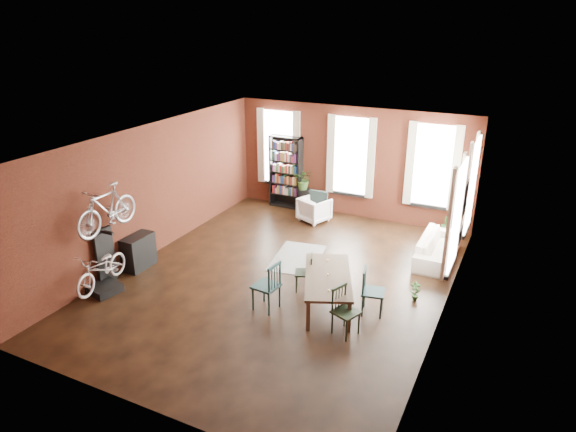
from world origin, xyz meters
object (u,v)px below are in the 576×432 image
Objects in this scene: dining_chair_c at (346,312)px; console_table at (139,252)px; bookshelf at (286,172)px; bike_trainer at (104,288)px; white_armchair at (314,208)px; dining_chair_a at (266,286)px; dining_chair_b at (304,273)px; bicycle_floor at (99,253)px; dining_table at (327,290)px; plant_stand at (304,199)px; cream_sofa at (439,244)px; dining_chair_d at (373,292)px.

dining_chair_c reaches higher than console_table.
bike_trainer is (-1.18, -6.45, -1.01)m from bookshelf.
dining_chair_a is at bearing 123.07° from white_armchair.
bike_trainer is (-3.80, -1.98, -0.32)m from dining_chair_b.
bike_trainer is at bearing -85.20° from console_table.
dining_chair_a is 1.10m from dining_chair_b.
dining_chair_b is 4.30m from bicycle_floor.
bicycle_floor reaches higher than dining_table.
dining_chair_b is at bearing 20.92° from bicycle_floor.
dining_chair_b is 0.37× the size of bookshelf.
plant_stand is (-0.64, 0.73, -0.06)m from white_armchair.
cream_sofa is 1.33× the size of bicycle_floor.
dining_chair_b reaches higher than console_table.
white_armchair is 6.23m from bike_trainer.
dining_chair_c reaches higher than dining_table.
cream_sofa is 3.51× the size of bike_trainer.
dining_chair_c reaches higher than bike_trainer.
dining_chair_d is at bearing -52.57° from plant_stand.
console_table is 0.51× the size of bicycle_floor.
bike_trainer is 0.87m from bicycle_floor.
dining_chair_d reaches higher than console_table.
bookshelf reaches higher than dining_chair_a.
bicycle_floor is at bearing -83.89° from dining_chair_b.
console_table is (-3.54, 0.30, -0.12)m from dining_chair_a.
dining_table is at bearing 128.16° from dining_chair_a.
dining_chair_a is 1.30× the size of console_table.
console_table is at bearing 82.93° from dining_chair_d.
dining_chair_b is 4.30m from bike_trainer.
dining_chair_d is 1.20× the size of console_table.
bicycle_floor is at bearing 88.51° from white_armchair.
dining_table reaches higher than bike_trainer.
bookshelf is 5.28m from cream_sofa.
bookshelf reaches higher than dining_chair_c.
cream_sofa is at bearing -18.95° from bookshelf.
dining_chair_d is 1.24× the size of white_armchair.
dining_chair_c is at bearing -59.04° from plant_stand.
dining_chair_d is 0.46× the size of cream_sofa.
bicycle_floor is (0.03, -0.02, 0.87)m from bike_trainer.
console_table is at bearing 81.61° from white_armchair.
cream_sofa is at bearing 7.85° from dining_chair_c.
bicycle_floor reaches higher than white_armchair.
console_table is (-4.60, -0.36, 0.06)m from dining_table.
plant_stand is at bearing 68.54° from cream_sofa.
console_table is at bearing -101.24° from dining_chair_b.
cream_sofa reaches higher than bike_trainer.
dining_table is 2.14× the size of dining_chair_c.
bookshelf is at bearing -171.39° from dining_chair_b.
bike_trainer is 0.74× the size of console_table.
bicycle_floor reaches higher than dining_chair_a.
dining_table is 4.62m from console_table.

